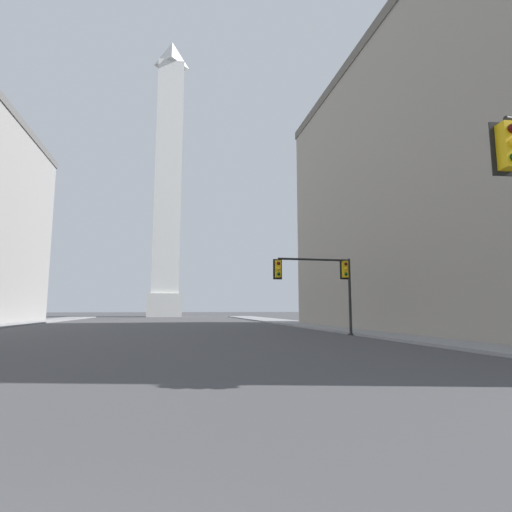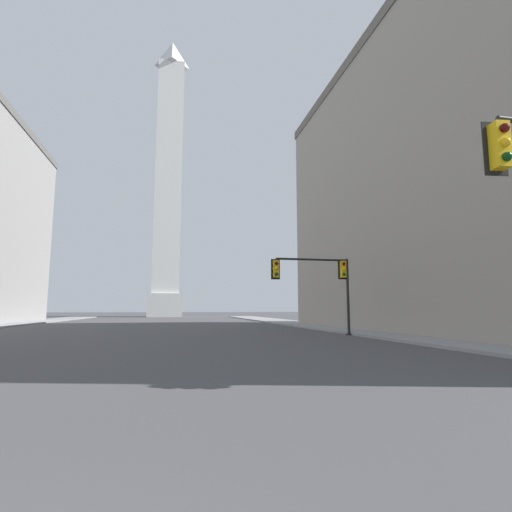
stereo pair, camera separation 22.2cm
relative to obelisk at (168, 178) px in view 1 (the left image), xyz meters
name	(u,v)px [view 1 (the left image)]	position (x,y,z in m)	size (l,w,h in m)	color
sidewalk_right	(339,328)	(15.57, -55.27, -30.37)	(5.00, 103.62, 0.15)	gray
building_right	(494,179)	(25.44, -62.61, -18.85)	(19.37, 38.86, 23.17)	gray
obelisk	(168,178)	(0.00, 0.00, 0.00)	(7.09, 7.09, 63.31)	silver
traffic_light_mid_right	(323,276)	(11.16, -63.16, -26.62)	(5.37, 0.51, 5.01)	black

